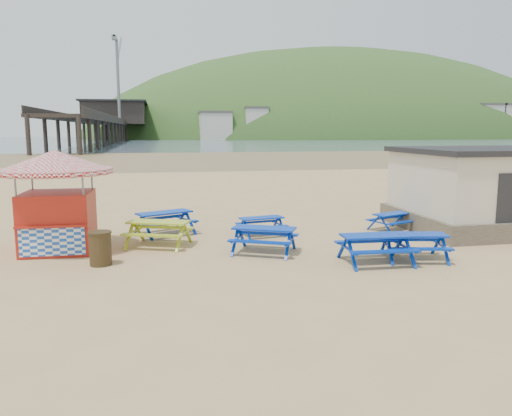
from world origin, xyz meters
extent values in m
plane|color=tan|center=(0.00, 0.00, 0.00)|extent=(400.00, 400.00, 0.00)
plane|color=olive|center=(0.00, 55.00, 0.00)|extent=(400.00, 400.00, 0.00)
plane|color=#485A67|center=(0.00, 170.00, 0.01)|extent=(400.00, 400.00, 0.00)
cube|color=#021D9A|center=(-2.44, 2.25, 0.81)|extent=(2.14, 1.55, 0.06)
cube|color=#021D9A|center=(-2.72, 2.86, 0.50)|extent=(1.93, 1.10, 0.06)
cube|color=#021D9A|center=(-2.16, 1.65, 0.50)|extent=(1.93, 1.10, 0.06)
cube|color=#021D9A|center=(1.04, 1.35, 0.65)|extent=(1.70, 0.92, 0.04)
cube|color=#021D9A|center=(0.94, 1.88, 0.40)|extent=(1.62, 0.53, 0.04)
cube|color=#021D9A|center=(1.14, 0.83, 0.40)|extent=(1.62, 0.53, 0.04)
cube|color=#021D9A|center=(6.18, 1.26, 0.65)|extent=(1.72, 1.16, 0.04)
cube|color=#021D9A|center=(5.99, 1.76, 0.40)|extent=(1.58, 0.78, 0.04)
cube|color=#021D9A|center=(6.37, 0.76, 0.40)|extent=(1.58, 0.78, 0.04)
cube|color=#021D9A|center=(0.58, -1.23, 0.79)|extent=(2.08, 1.52, 0.05)
cube|color=#021D9A|center=(0.86, -0.65, 0.49)|extent=(1.87, 1.08, 0.05)
cube|color=#021D9A|center=(0.30, -1.82, 0.49)|extent=(1.87, 1.08, 0.05)
cube|color=#021D9A|center=(4.81, -2.89, 0.75)|extent=(1.96, 1.09, 0.05)
cube|color=#021D9A|center=(4.94, -2.29, 0.46)|extent=(1.87, 0.63, 0.05)
cube|color=#021D9A|center=(4.69, -3.50, 0.46)|extent=(1.87, 0.63, 0.05)
cube|color=#021D9A|center=(3.51, -3.06, 0.81)|extent=(2.03, 0.85, 0.06)
cube|color=#021D9A|center=(3.54, -2.40, 0.50)|extent=(2.01, 0.35, 0.06)
cube|color=#021D9A|center=(3.49, -3.73, 0.50)|extent=(2.01, 0.35, 0.06)
cube|color=#A4C216|center=(-2.67, 0.36, 0.81)|extent=(2.15, 1.44, 0.06)
cube|color=#A4C216|center=(-2.44, 0.98, 0.50)|extent=(1.97, 0.97, 0.06)
cube|color=#A4C216|center=(-2.91, -0.26, 0.50)|extent=(1.97, 0.97, 0.06)
cube|color=#A81E13|center=(-5.78, 0.30, 0.95)|extent=(2.11, 2.11, 1.89)
cube|color=#A81E13|center=(-5.80, -0.79, 0.99)|extent=(2.08, 0.13, 0.08)
cube|color=#194CB2|center=(-5.80, -0.76, 0.52)|extent=(1.89, 0.07, 0.85)
cone|color=silver|center=(-5.78, 0.30, 2.89)|extent=(3.65, 3.65, 0.66)
cylinder|color=silver|center=(-5.78, 0.30, 2.56)|extent=(3.56, 3.56, 0.17)
cylinder|color=#3C2E17|center=(-4.32, -1.75, 0.47)|extent=(0.62, 0.62, 0.95)
cylinder|color=#3C2E17|center=(-4.32, -1.75, 0.96)|extent=(0.67, 0.67, 0.04)
cube|color=#665B4C|center=(10.50, 1.00, 0.35)|extent=(7.40, 5.40, 0.70)
cube|color=beige|center=(10.50, 1.00, 1.85)|extent=(7.00, 5.00, 2.30)
cube|color=black|center=(10.50, 1.00, 3.05)|extent=(7.30, 5.30, 0.20)
cube|color=black|center=(9.00, -1.52, 1.40)|extent=(0.90, 0.06, 2.00)
cube|color=black|center=(-18.00, 175.00, 6.00)|extent=(9.00, 220.00, 0.60)
cube|color=black|center=(-18.00, 186.00, 10.00)|extent=(22.00, 30.00, 8.00)
cube|color=black|center=(-18.00, 186.00, 14.30)|extent=(24.00, 32.00, 0.60)
cylinder|color=slate|center=(-15.00, 164.00, 20.00)|extent=(1.00, 1.00, 28.00)
cube|color=slate|center=(-15.00, 178.00, 33.00)|extent=(0.60, 25.63, 12.38)
ellipsoid|color=#2D4C1E|center=(90.00, 230.00, -10.00)|extent=(264.00, 144.00, 108.00)
camera|label=1|loc=(-2.64, -16.23, 3.84)|focal=35.00mm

